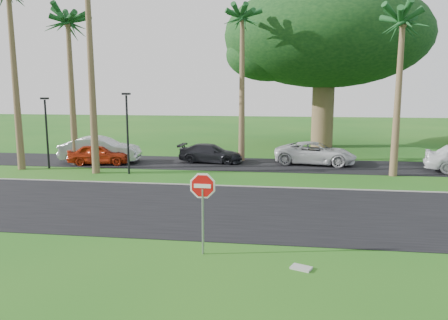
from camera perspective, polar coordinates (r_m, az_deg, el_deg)
ground at (r=16.30m, az=-2.54°, el=-8.20°), size 120.00×120.00×0.00m
road at (r=18.18m, az=-1.40°, el=-6.28°), size 120.00×8.00×0.02m
parking_strip at (r=28.35m, az=2.00°, el=-0.54°), size 120.00×5.00×0.02m
curb at (r=22.06m, az=0.29°, el=-3.39°), size 120.00×0.12×0.06m
stop_sign_near at (r=12.89m, az=-2.80°, el=-4.80°), size 1.05×0.07×2.62m
palm_left_mid at (r=29.69m, az=-19.71°, el=16.18°), size 5.00×5.00×10.00m
palm_center at (r=29.70m, az=2.42°, el=17.65°), size 5.00×5.00×10.50m
palm_right_near at (r=26.21m, az=22.30°, el=15.92°), size 5.00×5.00×9.50m
canopy_tree at (r=37.62m, az=13.11°, el=15.36°), size 16.50×16.50×13.12m
streetlight_left at (r=28.72m, az=-22.17°, el=3.90°), size 0.45×0.25×4.34m
streetlight_right at (r=25.46m, az=-12.51°, el=4.09°), size 0.45×0.25×4.64m
car_silver at (r=29.95m, az=-15.81°, el=1.27°), size 5.35×2.45×1.70m
car_red at (r=29.31m, az=-15.96°, el=0.73°), size 4.11×2.17×1.33m
car_dark at (r=28.85m, az=-1.76°, el=0.84°), size 4.34×2.07×1.22m
car_minivan at (r=28.80m, az=11.83°, el=0.84°), size 5.42×3.02×1.43m
utility_slab at (r=12.58m, az=10.06°, el=-13.70°), size 0.64×0.53×0.06m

